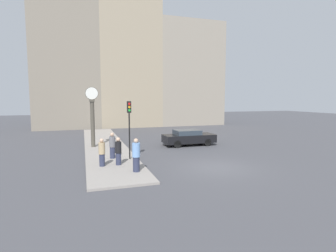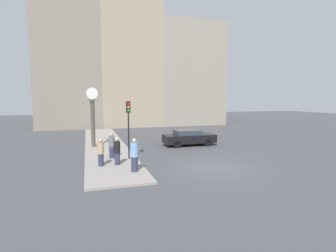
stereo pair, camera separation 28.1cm
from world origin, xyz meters
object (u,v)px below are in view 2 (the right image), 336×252
Objects in this scene: pedestrian_black_jacket at (117,151)px; pedestrian_blue_stripe at (134,155)px; sedan_car at (189,137)px; pedestrian_tan_coat at (101,152)px; street_clock at (93,117)px; traffic_light_near at (128,118)px; pedestrian_grey_jacket at (112,145)px.

pedestrian_black_jacket is 1.95m from pedestrian_blue_stripe.
sedan_car is at bearing 38.75° from pedestrian_black_jacket.
sedan_car is at bearing 35.17° from pedestrian_tan_coat.
pedestrian_blue_stripe reaches higher than pedestrian_tan_coat.
sedan_car is 0.91× the size of street_clock.
traffic_light_near is (-5.93, -4.12, 2.14)m from sedan_car.
pedestrian_black_jacket is at bearing -141.25° from sedan_car.
traffic_light_near is 5.74m from street_clock.
pedestrian_black_jacket is (1.22, -6.70, -1.63)m from street_clock.
pedestrian_grey_jacket is at bearing 94.59° from pedestrian_black_jacket.
traffic_light_near reaches higher than pedestrian_grey_jacket.
sedan_car is 2.61× the size of pedestrian_grey_jacket.
traffic_light_near is at bearing 86.64° from pedestrian_blue_stripe.
pedestrian_tan_coat reaches higher than sedan_car.
traffic_light_near is at bearing -145.24° from sedan_car.
street_clock reaches higher than traffic_light_near.
traffic_light_near is 2.22m from pedestrian_grey_jacket.
pedestrian_black_jacket reaches higher than sedan_car.
street_clock reaches higher than sedan_car.
sedan_car is at bearing 50.04° from pedestrian_blue_stripe.
pedestrian_tan_coat is (-0.97, -0.01, -0.02)m from pedestrian_black_jacket.
pedestrian_grey_jacket is at bearing 154.27° from traffic_light_near.
pedestrian_blue_stripe is (0.73, -1.80, 0.07)m from pedestrian_black_jacket.
sedan_car is 2.71× the size of pedestrian_black_jacket.
sedan_car is 7.53m from traffic_light_near.
street_clock is 5.17m from pedestrian_grey_jacket.
street_clock is 2.99× the size of pedestrian_tan_coat.
pedestrian_tan_coat is (0.26, -6.71, -1.64)m from street_clock.
pedestrian_grey_jacket is 3.81m from pedestrian_blue_stripe.
traffic_light_near is 3.68m from pedestrian_blue_stripe.
sedan_car is 8.79m from pedestrian_black_jacket.
pedestrian_black_jacket is 0.96× the size of pedestrian_grey_jacket.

